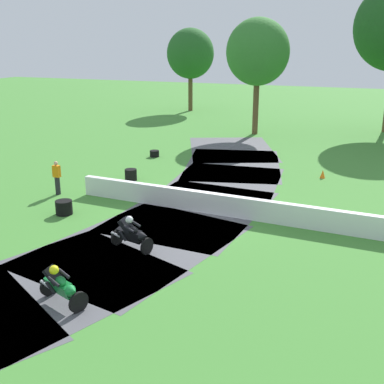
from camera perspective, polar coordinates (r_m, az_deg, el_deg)
ground_plane at (r=21.25m, az=0.41°, el=-2.18°), size 120.00×120.00×0.00m
track_asphalt at (r=21.81m, az=-2.82°, el=-1.66°), size 11.07×34.03×0.01m
safety_barrier at (r=19.67m, az=14.04°, el=-2.98°), size 21.56×1.80×0.90m
motorcycle_lead_green at (r=14.23m, az=-15.10°, el=-10.47°), size 1.67×1.24×1.42m
motorcycle_chase_black at (r=17.23m, az=-7.10°, el=-4.84°), size 1.70×1.07×1.43m
tire_stack_mid_a at (r=21.43m, az=-14.72°, el=-1.75°), size 0.71×0.71×0.60m
tire_stack_mid_b at (r=25.90m, az=-7.15°, el=2.01°), size 0.63×0.63×0.60m
tire_stack_far at (r=31.03m, az=-4.40°, el=4.49°), size 0.59×0.59×0.40m
track_marshal at (r=24.10m, az=-15.48°, el=1.61°), size 0.34×0.24×1.63m
traffic_cone at (r=27.06m, az=15.01°, el=2.04°), size 0.28×0.28×0.44m
tree_mid_rise at (r=50.83m, az=-0.19°, el=15.84°), size 4.72×4.72×8.19m
tree_behind_barrier at (r=38.22m, az=7.69°, el=15.87°), size 4.74×4.74×8.69m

